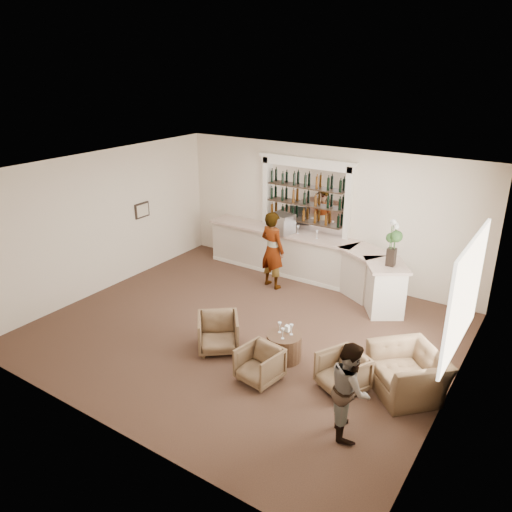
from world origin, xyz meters
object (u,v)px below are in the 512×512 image
(sommelier, at_px, (272,250))
(armchair_far, at_px, (408,373))
(bar_counter, at_px, (307,259))
(guest, at_px, (350,389))
(armchair_left, at_px, (218,333))
(armchair_center, at_px, (260,364))
(armchair_right, at_px, (343,372))
(cocktail_table, at_px, (284,347))
(flower_vase, at_px, (393,240))
(espresso_machine, at_px, (282,223))

(sommelier, xyz_separation_m, armchair_far, (4.09, -2.36, -0.57))
(bar_counter, height_order, guest, guest)
(bar_counter, relative_size, guest, 3.82)
(armchair_left, relative_size, armchair_center, 1.14)
(guest, height_order, armchair_far, guest)
(bar_counter, xyz_separation_m, guest, (3.13, -4.58, 0.18))
(bar_counter, height_order, armchair_center, bar_counter)
(armchair_center, relative_size, armchair_right, 0.95)
(cocktail_table, relative_size, armchair_center, 0.95)
(sommelier, relative_size, armchair_left, 2.44)
(flower_vase, bearing_deg, armchair_center, -105.18)
(guest, xyz_separation_m, armchair_center, (-1.79, 0.35, -0.44))
(armchair_far, bearing_deg, armchair_center, -110.48)
(armchair_right, xyz_separation_m, flower_vase, (-0.33, 3.02, 1.39))
(guest, bearing_deg, bar_counter, 3.74)
(cocktail_table, xyz_separation_m, guest, (1.78, -1.16, 0.50))
(armchair_center, bearing_deg, armchair_left, 170.63)
(bar_counter, distance_m, armchair_left, 3.84)
(armchair_center, height_order, armchair_far, armchair_far)
(guest, xyz_separation_m, armchair_left, (-2.99, 0.74, -0.40))
(cocktail_table, bearing_deg, armchair_center, -90.89)
(bar_counter, relative_size, armchair_far, 4.88)
(espresso_machine, bearing_deg, armchair_far, -24.77)
(cocktail_table, height_order, guest, guest)
(espresso_machine, bearing_deg, armchair_left, -66.01)
(bar_counter, distance_m, flower_vase, 2.65)
(bar_counter, bearing_deg, sommelier, -122.89)
(guest, bearing_deg, armchair_left, 45.42)
(cocktail_table, bearing_deg, guest, -33.13)
(sommelier, xyz_separation_m, guest, (3.65, -3.76, -0.20))
(cocktail_table, height_order, armchair_far, armchair_far)
(bar_counter, bearing_deg, armchair_center, -72.46)
(armchair_far, distance_m, espresso_machine, 5.38)
(bar_counter, xyz_separation_m, armchair_far, (3.56, -3.17, -0.19))
(armchair_center, distance_m, flower_vase, 3.96)
(guest, bearing_deg, espresso_machine, 9.88)
(bar_counter, bearing_deg, cocktail_table, -68.46)
(bar_counter, height_order, cocktail_table, bar_counter)
(bar_counter, bearing_deg, flower_vase, -15.89)
(flower_vase, bearing_deg, sommelier, -176.84)
(bar_counter, relative_size, espresso_machine, 10.36)
(bar_counter, height_order, armchair_right, bar_counter)
(guest, bearing_deg, cocktail_table, 26.28)
(sommelier, xyz_separation_m, armchair_left, (0.67, -3.02, -0.60))
(bar_counter, distance_m, espresso_machine, 1.09)
(armchair_right, xyz_separation_m, armchair_far, (0.93, 0.51, 0.05))
(cocktail_table, relative_size, armchair_right, 0.90)
(armchair_center, height_order, armchair_right, armchair_right)
(armchair_far, bearing_deg, armchair_right, -107.21)
(armchair_left, height_order, espresso_machine, espresso_machine)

